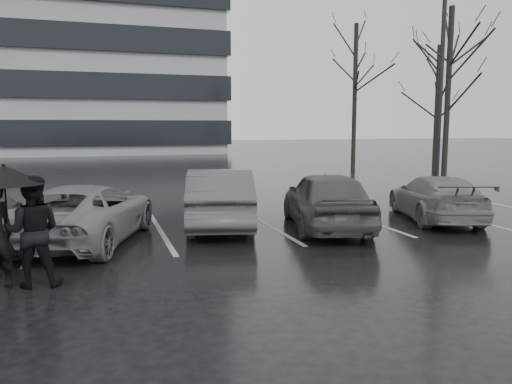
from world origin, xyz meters
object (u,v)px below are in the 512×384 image
Objects in this scene: tree_north at (355,98)px; car_main at (326,199)px; car_west_b at (86,213)px; car_east at (436,198)px; tree_east at (448,95)px; tree_ne at (437,110)px; pedestrian_right at (33,231)px; lamp_post at (441,76)px; car_west_a at (220,198)px.

car_main is at bearing -120.75° from tree_north.
car_west_b is 9.22m from car_east.
car_main is 3.43m from car_east.
tree_ne is (2.50, 4.00, -0.50)m from tree_east.
pedestrian_right is 17.23m from lamp_post.
car_main is at bearing -142.94° from lamp_post.
car_west_a is at bearing -154.98° from lamp_post.
tree_north reaches higher than car_main.
car_east is 15.54m from tree_ne.
car_west_b is 0.59× the size of tree_east.
car_east is 10.38m from pedestrian_right.
car_west_b is 0.67× the size of tree_ne.
tree_east is at bearing -122.01° from tree_ne.
tree_east is at bearing -111.33° from car_east.
tree_ne is at bearing 57.99° from tree_east.
tree_ne is at bearing 53.37° from lamp_post.
tree_east reaches higher than tree_ne.
car_east is 11.10m from tree_east.
tree_north reaches higher than pedestrian_right.
car_east is at bearing -127.60° from lamp_post.
tree_east is 4.74m from tree_ne.
car_west_a is 0.57× the size of tree_east.
lamp_post is 1.26× the size of tree_east.
car_west_a is 2.52× the size of pedestrian_right.
pedestrian_right reaches higher than car_west_b.
lamp_post reaches higher than car_west_a.
car_west_a is at bearing -129.26° from tree_north.
car_main is 5.80m from car_west_b.
tree_ne reaches higher than car_west_b.
tree_east reaches higher than car_main.
tree_north reaches higher than tree_east.
car_east is 2.35× the size of pedestrian_right.
lamp_post reaches higher than tree_east.
car_west_a is (-2.52, 1.10, 0.01)m from car_main.
pedestrian_right is at bearing -130.87° from tree_north.
car_west_b is 0.55× the size of tree_north.
car_west_a is 0.45× the size of lamp_post.
car_west_b is 1.10× the size of car_east.
car_main is at bearing -162.93° from car_west_b.
tree_ne reaches higher than pedestrian_right.
tree_east is at bearing -137.56° from car_west_a.
car_east is (9.22, -0.11, -0.03)m from car_west_b.
tree_east is (6.71, 8.18, 3.38)m from car_east.
car_west_b is at bearing -146.78° from tree_ne.
car_main is 7.09m from pedestrian_right.
car_main is at bearing -140.51° from tree_east.
pedestrian_right is 0.23× the size of tree_east.
car_main is at bearing -151.87° from pedestrian_right.
pedestrian_right is (-4.02, -3.85, 0.15)m from car_west_a.
car_main is 0.55× the size of tree_east.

